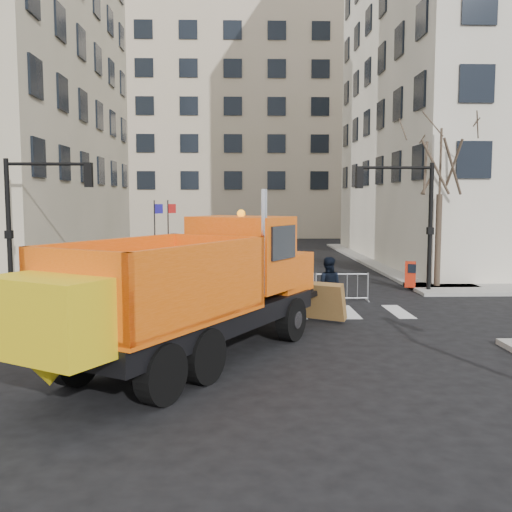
{
  "coord_description": "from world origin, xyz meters",
  "views": [
    {
      "loc": [
        0.55,
        -13.91,
        3.89
      ],
      "look_at": [
        1.05,
        2.5,
        2.26
      ],
      "focal_mm": 40.0,
      "sensor_mm": 36.0,
      "label": 1
    }
  ],
  "objects_px": {
    "newspaper_box": "(410,274)",
    "cop_a": "(286,288)",
    "cop_b": "(328,286)",
    "worker": "(83,268)",
    "cop_c": "(260,293)",
    "plow_truck": "(191,286)"
  },
  "relations": [
    {
      "from": "newspaper_box",
      "to": "cop_a",
      "type": "bearing_deg",
      "value": -124.44
    },
    {
      "from": "cop_b",
      "to": "worker",
      "type": "bearing_deg",
      "value": -12.0
    },
    {
      "from": "cop_a",
      "to": "worker",
      "type": "distance_m",
      "value": 8.69
    },
    {
      "from": "worker",
      "to": "newspaper_box",
      "type": "height_order",
      "value": "worker"
    },
    {
      "from": "cop_b",
      "to": "cop_c",
      "type": "relative_size",
      "value": 1.04
    },
    {
      "from": "plow_truck",
      "to": "cop_a",
      "type": "relative_size",
      "value": 6.13
    },
    {
      "from": "cop_b",
      "to": "newspaper_box",
      "type": "xyz_separation_m",
      "value": [
        4.38,
        5.19,
        -0.29
      ]
    },
    {
      "from": "cop_a",
      "to": "cop_b",
      "type": "bearing_deg",
      "value": 143.46
    },
    {
      "from": "cop_c",
      "to": "worker",
      "type": "xyz_separation_m",
      "value": [
        -6.95,
        5.15,
        0.21
      ]
    },
    {
      "from": "cop_b",
      "to": "newspaper_box",
      "type": "distance_m",
      "value": 6.79
    },
    {
      "from": "cop_c",
      "to": "newspaper_box",
      "type": "bearing_deg",
      "value": -170.33
    },
    {
      "from": "worker",
      "to": "cop_b",
      "type": "bearing_deg",
      "value": -45.01
    },
    {
      "from": "plow_truck",
      "to": "cop_b",
      "type": "distance_m",
      "value": 6.89
    },
    {
      "from": "plow_truck",
      "to": "cop_b",
      "type": "height_order",
      "value": "plow_truck"
    },
    {
      "from": "plow_truck",
      "to": "cop_b",
      "type": "xyz_separation_m",
      "value": [
        4.11,
        5.46,
        -0.85
      ]
    },
    {
      "from": "worker",
      "to": "newspaper_box",
      "type": "relative_size",
      "value": 1.85
    },
    {
      "from": "plow_truck",
      "to": "cop_c",
      "type": "distance_m",
      "value": 4.82
    },
    {
      "from": "cop_a",
      "to": "cop_c",
      "type": "relative_size",
      "value": 0.91
    },
    {
      "from": "cop_b",
      "to": "worker",
      "type": "relative_size",
      "value": 0.98
    },
    {
      "from": "cop_c",
      "to": "newspaper_box",
      "type": "xyz_separation_m",
      "value": [
        6.68,
        6.27,
        -0.26
      ]
    },
    {
      "from": "plow_truck",
      "to": "cop_a",
      "type": "height_order",
      "value": "plow_truck"
    },
    {
      "from": "cop_b",
      "to": "cop_a",
      "type": "bearing_deg",
      "value": -7.24
    }
  ]
}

